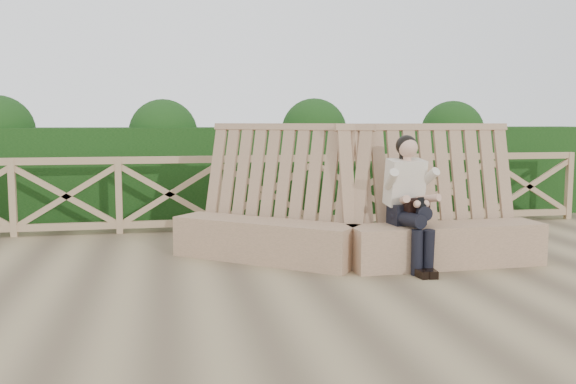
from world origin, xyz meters
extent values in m
plane|color=brown|center=(0.00, 0.00, 0.00)|extent=(60.00, 60.00, 0.00)
cube|color=#84654B|center=(-0.37, 1.34, 0.24)|extent=(2.03, 1.76, 0.47)
cube|color=#84654B|center=(-0.21, 1.55, 0.81)|extent=(2.00, 1.72, 1.59)
cube|color=#84654B|center=(1.58, 0.70, 0.24)|extent=(2.21, 0.59, 0.47)
cube|color=#84654B|center=(1.57, 0.96, 0.81)|extent=(2.21, 0.54, 1.59)
cube|color=black|center=(1.14, 0.78, 0.58)|extent=(0.40, 0.31, 0.22)
cube|color=beige|center=(1.13, 0.83, 0.93)|extent=(0.44, 0.34, 0.54)
sphere|color=tan|center=(1.14, 0.78, 1.32)|extent=(0.24, 0.24, 0.21)
sphere|color=black|center=(1.14, 0.81, 1.34)|extent=(0.26, 0.26, 0.23)
cylinder|color=black|center=(1.07, 0.56, 0.56)|extent=(0.21, 0.48, 0.15)
cylinder|color=black|center=(1.23, 0.59, 0.63)|extent=(0.21, 0.49, 0.17)
cylinder|color=black|center=(1.09, 0.33, 0.24)|extent=(0.14, 0.14, 0.47)
cylinder|color=black|center=(1.21, 0.32, 0.24)|extent=(0.14, 0.14, 0.47)
cube|color=black|center=(1.10, 0.24, 0.04)|extent=(0.12, 0.25, 0.08)
cube|color=black|center=(1.20, 0.23, 0.04)|extent=(0.12, 0.25, 0.08)
cube|color=black|center=(1.18, 0.60, 0.68)|extent=(0.27, 0.17, 0.17)
cube|color=black|center=(1.18, 0.43, 0.75)|extent=(0.08, 0.10, 0.12)
cube|color=#987C58|center=(0.00, 3.50, 1.05)|extent=(10.10, 0.07, 0.10)
cube|color=#987C58|center=(0.00, 3.50, 0.12)|extent=(10.10, 0.07, 0.10)
cube|color=black|center=(0.00, 4.70, 0.75)|extent=(12.00, 1.20, 1.50)
camera|label=1|loc=(-1.48, -5.88, 1.62)|focal=40.00mm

